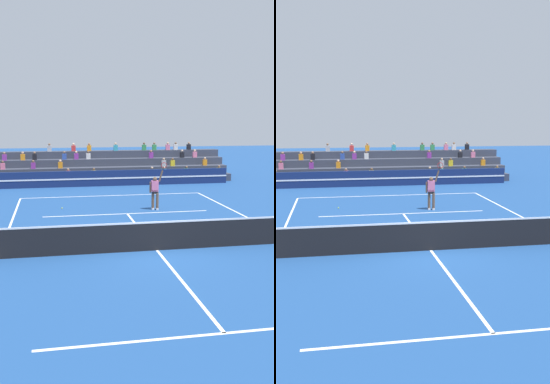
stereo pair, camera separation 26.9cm
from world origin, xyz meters
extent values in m
plane|color=navy|center=(0.00, 0.00, 0.00)|extent=(120.00, 120.00, 0.00)
cube|color=white|center=(0.00, 11.90, 0.00)|extent=(11.00, 0.10, 0.01)
cube|color=white|center=(0.00, -6.43, 0.00)|extent=(8.25, 0.10, 0.01)
cube|color=white|center=(0.00, 6.43, 0.00)|extent=(8.25, 0.10, 0.01)
cube|color=white|center=(0.00, 0.00, 0.00)|extent=(0.10, 12.85, 0.01)
cube|color=black|center=(0.00, 0.00, 0.50)|extent=(11.90, 0.02, 1.00)
cube|color=white|center=(0.00, 0.00, 1.03)|extent=(11.90, 0.04, 0.06)
cube|color=navy|center=(0.00, 16.00, 0.55)|extent=(18.00, 0.24, 1.10)
cube|color=white|center=(0.00, 15.87, 0.55)|extent=(18.00, 0.02, 0.10)
cube|color=#383D4C|center=(0.00, 17.28, 0.28)|extent=(19.55, 0.95, 0.55)
cube|color=yellow|center=(-0.64, 17.11, 0.77)|extent=(0.32, 0.22, 0.44)
sphere|color=brown|center=(-0.64, 17.11, 1.09)|extent=(0.18, 0.18, 0.18)
cube|color=pink|center=(-2.47, 17.11, 0.77)|extent=(0.32, 0.22, 0.44)
sphere|color=#9E7051|center=(-2.47, 17.11, 1.09)|extent=(0.18, 0.18, 0.18)
cube|color=yellow|center=(8.90, 17.11, 0.77)|extent=(0.32, 0.22, 0.44)
sphere|color=brown|center=(8.90, 17.11, 1.09)|extent=(0.18, 0.18, 0.18)
cube|color=teal|center=(4.58, 17.11, 0.77)|extent=(0.32, 0.22, 0.44)
sphere|color=beige|center=(4.58, 17.11, 1.09)|extent=(0.18, 0.18, 0.18)
cube|color=#338C4C|center=(6.32, 17.11, 0.77)|extent=(0.32, 0.22, 0.44)
sphere|color=brown|center=(6.32, 17.11, 1.09)|extent=(0.18, 0.18, 0.18)
cube|color=black|center=(3.67, 17.11, 0.77)|extent=(0.32, 0.22, 0.44)
sphere|color=beige|center=(3.67, 17.11, 1.09)|extent=(0.18, 0.18, 0.18)
cube|color=#383D4C|center=(0.00, 18.23, 0.55)|extent=(19.55, 0.95, 1.10)
cube|color=orange|center=(8.09, 18.06, 1.32)|extent=(0.32, 0.22, 0.44)
sphere|color=tan|center=(8.09, 18.06, 1.64)|extent=(0.18, 0.18, 0.18)
cube|color=orange|center=(-2.99, 18.06, 1.32)|extent=(0.32, 0.22, 0.44)
sphere|color=beige|center=(-2.99, 18.06, 1.64)|extent=(0.18, 0.18, 0.18)
cube|color=#B2B2B7|center=(4.80, 18.06, 1.32)|extent=(0.32, 0.22, 0.44)
sphere|color=tan|center=(4.80, 18.06, 1.64)|extent=(0.18, 0.18, 0.18)
cube|color=yellow|center=(5.50, 18.06, 1.32)|extent=(0.32, 0.22, 0.44)
sphere|color=brown|center=(5.50, 18.06, 1.64)|extent=(0.18, 0.18, 0.18)
cube|color=purple|center=(-4.93, 18.06, 1.32)|extent=(0.32, 0.22, 0.44)
sphere|color=brown|center=(-4.93, 18.06, 1.64)|extent=(0.18, 0.18, 0.18)
cube|color=pink|center=(-7.06, 18.06, 1.32)|extent=(0.32, 0.22, 0.44)
sphere|color=brown|center=(-7.06, 18.06, 1.64)|extent=(0.18, 0.18, 0.18)
cube|color=#383D4C|center=(0.00, 19.18, 0.83)|extent=(19.55, 0.95, 1.65)
cube|color=black|center=(-4.85, 19.01, 1.87)|extent=(0.32, 0.22, 0.44)
sphere|color=#9E7051|center=(-4.85, 19.01, 2.19)|extent=(0.18, 0.18, 0.18)
cube|color=purple|center=(4.02, 19.01, 1.87)|extent=(0.32, 0.22, 0.44)
sphere|color=#9E7051|center=(4.02, 19.01, 2.19)|extent=(0.18, 0.18, 0.18)
cube|color=orange|center=(-5.70, 19.01, 1.87)|extent=(0.32, 0.22, 0.44)
sphere|color=tan|center=(-5.70, 19.01, 2.19)|extent=(0.18, 0.18, 0.18)
cube|color=purple|center=(-7.01, 19.01, 1.87)|extent=(0.32, 0.22, 0.44)
sphere|color=#9E7051|center=(-7.01, 19.01, 2.19)|extent=(0.18, 0.18, 0.18)
cube|color=silver|center=(-0.86, 19.01, 1.87)|extent=(0.32, 0.22, 0.44)
sphere|color=brown|center=(-0.86, 19.01, 2.19)|extent=(0.18, 0.18, 0.18)
cube|color=#2D4CA5|center=(-2.67, 19.01, 1.87)|extent=(0.32, 0.22, 0.44)
sphere|color=brown|center=(-2.67, 19.01, 2.19)|extent=(0.18, 0.18, 0.18)
cube|color=black|center=(6.52, 19.01, 1.87)|extent=(0.32, 0.22, 0.44)
sphere|color=beige|center=(6.52, 19.01, 2.19)|extent=(0.18, 0.18, 0.18)
cube|color=pink|center=(7.57, 19.01, 1.87)|extent=(0.32, 0.22, 0.44)
sphere|color=beige|center=(7.57, 19.01, 2.19)|extent=(0.18, 0.18, 0.18)
cube|color=purple|center=(-1.77, 19.01, 1.87)|extent=(0.32, 0.22, 0.44)
sphere|color=beige|center=(-1.77, 19.01, 2.19)|extent=(0.18, 0.18, 0.18)
cube|color=#383D4C|center=(0.00, 20.13, 1.10)|extent=(19.55, 0.95, 2.20)
cube|color=#B2B2B7|center=(-3.75, 19.96, 2.42)|extent=(0.32, 0.22, 0.44)
sphere|color=brown|center=(-3.75, 19.96, 2.74)|extent=(0.18, 0.18, 0.18)
cube|color=orange|center=(-0.71, 19.96, 2.42)|extent=(0.32, 0.22, 0.44)
sphere|color=#9E7051|center=(-0.71, 19.96, 2.74)|extent=(0.18, 0.18, 0.18)
cube|color=red|center=(-1.92, 19.96, 2.42)|extent=(0.32, 0.22, 0.44)
sphere|color=beige|center=(-1.92, 19.96, 2.74)|extent=(0.18, 0.18, 0.18)
cube|color=black|center=(7.35, 19.96, 2.42)|extent=(0.32, 0.22, 0.44)
sphere|color=#9E7051|center=(7.35, 19.96, 2.74)|extent=(0.18, 0.18, 0.18)
cube|color=#338C4C|center=(4.49, 19.96, 2.42)|extent=(0.32, 0.22, 0.44)
sphere|color=brown|center=(4.49, 19.96, 2.74)|extent=(0.18, 0.18, 0.18)
cube|color=teal|center=(1.37, 19.96, 2.42)|extent=(0.32, 0.22, 0.44)
sphere|color=tan|center=(1.37, 19.96, 2.74)|extent=(0.18, 0.18, 0.18)
cube|color=silver|center=(6.25, 19.96, 2.42)|extent=(0.32, 0.22, 0.44)
sphere|color=brown|center=(6.25, 19.96, 2.74)|extent=(0.18, 0.18, 0.18)
cube|color=#338C4C|center=(3.66, 19.96, 2.42)|extent=(0.32, 0.22, 0.44)
sphere|color=brown|center=(3.66, 19.96, 2.74)|extent=(0.18, 0.18, 0.18)
cube|color=pink|center=(5.60, 19.96, 2.42)|extent=(0.32, 0.22, 0.44)
sphere|color=tan|center=(5.60, 19.96, 2.74)|extent=(0.18, 0.18, 0.18)
cylinder|color=brown|center=(1.48, 7.20, 0.45)|extent=(0.14, 0.14, 0.90)
cylinder|color=brown|center=(1.69, 7.10, 0.45)|extent=(0.14, 0.14, 0.90)
cube|color=black|center=(1.58, 7.17, 0.94)|extent=(0.33, 0.22, 0.20)
cube|color=pink|center=(1.58, 7.17, 1.24)|extent=(0.37, 0.23, 0.56)
sphere|color=brown|center=(1.58, 7.17, 1.60)|extent=(0.22, 0.22, 0.22)
cube|color=white|center=(1.48, 7.24, 0.04)|extent=(0.14, 0.27, 0.09)
cube|color=white|center=(1.70, 7.14, 0.04)|extent=(0.14, 0.27, 0.09)
cylinder|color=brown|center=(1.34, 7.19, 1.18)|extent=(0.09, 0.09, 0.56)
cylinder|color=brown|center=(1.88, 7.15, 1.75)|extent=(0.26, 0.11, 0.60)
cylinder|color=black|center=(1.99, 7.14, 2.13)|extent=(0.09, 0.04, 0.22)
torus|color=#B21E1E|center=(2.05, 7.14, 2.30)|extent=(0.38, 0.06, 0.38)
sphere|color=#C6DB33|center=(-3.16, 8.32, 0.03)|extent=(0.07, 0.07, 0.07)
camera|label=1|loc=(-3.61, -15.11, 4.64)|focal=42.00mm
camera|label=2|loc=(-3.35, -15.16, 4.64)|focal=42.00mm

